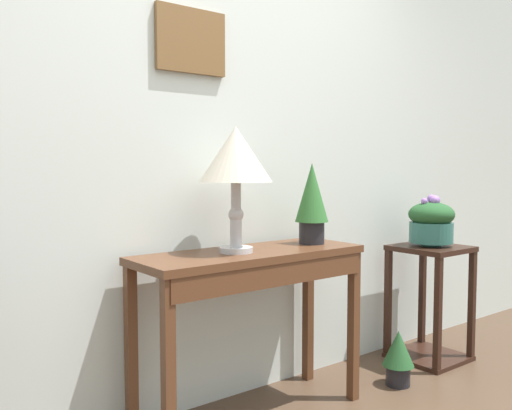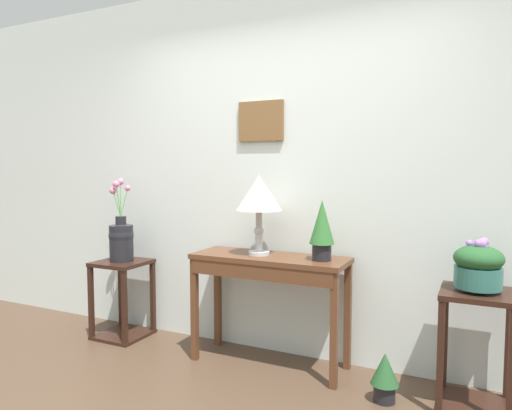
{
  "view_description": "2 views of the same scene",
  "coord_description": "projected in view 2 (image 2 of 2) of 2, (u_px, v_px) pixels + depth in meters",
  "views": [
    {
      "loc": [
        -1.51,
        -0.71,
        1.17
      ],
      "look_at": [
        0.02,
        1.25,
        1.0
      ],
      "focal_mm": 38.24,
      "sensor_mm": 36.0,
      "label": 1
    },
    {
      "loc": [
        1.32,
        -1.69,
        1.39
      ],
      "look_at": [
        -0.09,
        1.23,
        1.14
      ],
      "focal_mm": 32.7,
      "sensor_mm": 36.0,
      "label": 2
    }
  ],
  "objects": [
    {
      "name": "planter_bowl_wide_right",
      "position": [
        478.0,
        266.0,
        2.64
      ],
      "size": [
        0.27,
        0.27,
        0.31
      ],
      "color": "#2D665B",
      "rests_on": "pedestal_stand_right"
    },
    {
      "name": "console_table",
      "position": [
        268.0,
        274.0,
        3.26
      ],
      "size": [
        1.11,
        0.4,
        0.79
      ],
      "color": "#56331E",
      "rests_on": "ground"
    },
    {
      "name": "potted_plant_on_console",
      "position": [
        322.0,
        227.0,
        3.08
      ],
      "size": [
        0.17,
        0.17,
        0.4
      ],
      "color": "black",
      "rests_on": "console_table"
    },
    {
      "name": "pedestal_stand_right",
      "position": [
        475.0,
        351.0,
        2.68
      ],
      "size": [
        0.39,
        0.39,
        0.7
      ],
      "color": "black",
      "rests_on": "ground"
    },
    {
      "name": "potted_plant_floor",
      "position": [
        385.0,
        375.0,
        2.78
      ],
      "size": [
        0.17,
        0.17,
        0.3
      ],
      "color": "black",
      "rests_on": "ground"
    },
    {
      "name": "pedestal_stand_left",
      "position": [
        123.0,
        299.0,
        3.86
      ],
      "size": [
        0.39,
        0.39,
        0.64
      ],
      "color": "black",
      "rests_on": "ground"
    },
    {
      "name": "back_wall_with_art",
      "position": [
        286.0,
        168.0,
        3.48
      ],
      "size": [
        9.0,
        0.13,
        2.8
      ],
      "color": "silver",
      "rests_on": "ground"
    },
    {
      "name": "flower_vase_tall_left",
      "position": [
        121.0,
        237.0,
        3.82
      ],
      "size": [
        0.22,
        0.22,
        0.68
      ],
      "color": "black",
      "rests_on": "pedestal_stand_left"
    },
    {
      "name": "table_lamp",
      "position": [
        259.0,
        195.0,
        3.27
      ],
      "size": [
        0.33,
        0.33,
        0.57
      ],
      "color": "#B7B7BC",
      "rests_on": "console_table"
    }
  ]
}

